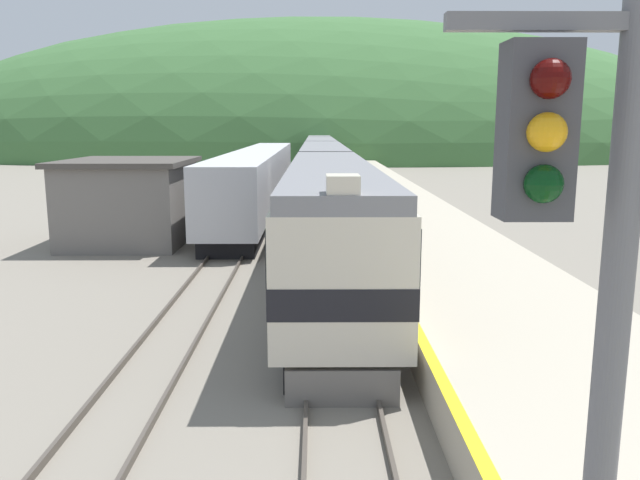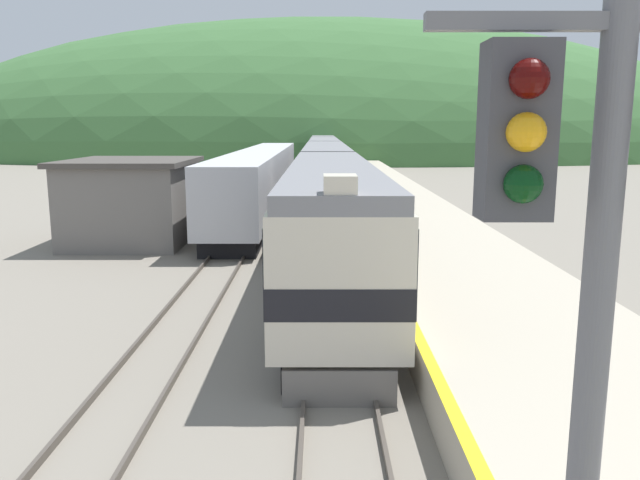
{
  "view_description": "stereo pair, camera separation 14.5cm",
  "coord_description": "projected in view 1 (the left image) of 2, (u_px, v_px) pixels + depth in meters",
  "views": [
    {
      "loc": [
        -0.53,
        3.05,
        5.52
      ],
      "look_at": [
        -0.41,
        19.51,
        2.48
      ],
      "focal_mm": 35.0,
      "sensor_mm": 36.0,
      "label": 1
    },
    {
      "loc": [
        -0.39,
        3.05,
        5.52
      ],
      "look_at": [
        -0.41,
        19.51,
        2.48
      ],
      "focal_mm": 35.0,
      "sensor_mm": 36.0,
      "label": 2
    }
  ],
  "objects": [
    {
      "name": "signal_mast_main",
      "position": [
        618.0,
        285.0,
        3.76
      ],
      "size": [
        2.2,
        0.42,
        6.99
      ],
      "color": "slate",
      "rests_on": "ground"
    },
    {
      "name": "carriage_second",
      "position": [
        323.0,
        174.0,
        42.29
      ],
      "size": [
        2.96,
        20.64,
        4.22
      ],
      "color": "black",
      "rests_on": "ground"
    },
    {
      "name": "track_main",
      "position": [
        320.0,
        177.0,
        66.83
      ],
      "size": [
        1.52,
        180.0,
        0.16
      ],
      "color": "#4C443D",
      "rests_on": "ground"
    },
    {
      "name": "station_shed",
      "position": [
        130.0,
        201.0,
        29.51
      ],
      "size": [
        5.72,
        6.71,
        3.95
      ],
      "color": "slate",
      "rests_on": "ground"
    },
    {
      "name": "siding_train",
      "position": [
        259.0,
        178.0,
        41.91
      ],
      "size": [
        2.9,
        34.44,
        3.89
      ],
      "color": "black",
      "rests_on": "ground"
    },
    {
      "name": "platform",
      "position": [
        382.0,
        193.0,
        47.12
      ],
      "size": [
        5.74,
        140.0,
        0.96
      ],
      "color": "#B2A893",
      "rests_on": "ground"
    },
    {
      "name": "carriage_third",
      "position": [
        320.0,
        158.0,
        63.45
      ],
      "size": [
        2.96,
        20.64,
        4.22
      ],
      "color": "black",
      "rests_on": "ground"
    },
    {
      "name": "express_train_lead_car",
      "position": [
        331.0,
        220.0,
        21.38
      ],
      "size": [
        2.97,
        19.67,
        4.58
      ],
      "color": "black",
      "rests_on": "ground"
    },
    {
      "name": "distant_hills",
      "position": [
        318.0,
        155.0,
        116.52
      ],
      "size": [
        154.33,
        69.45,
        48.41
      ],
      "color": "#3D6B38",
      "rests_on": "ground"
    },
    {
      "name": "track_siding",
      "position": [
        280.0,
        177.0,
        66.8
      ],
      "size": [
        1.52,
        180.0,
        0.16
      ],
      "color": "#4C443D",
      "rests_on": "ground"
    },
    {
      "name": "carriage_fifth",
      "position": [
        318.0,
        145.0,
        105.77
      ],
      "size": [
        2.96,
        20.64,
        4.22
      ],
      "color": "black",
      "rests_on": "ground"
    },
    {
      "name": "carriage_fourth",
      "position": [
        319.0,
        150.0,
        84.61
      ],
      "size": [
        2.96,
        20.64,
        4.22
      ],
      "color": "black",
      "rests_on": "ground"
    }
  ]
}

